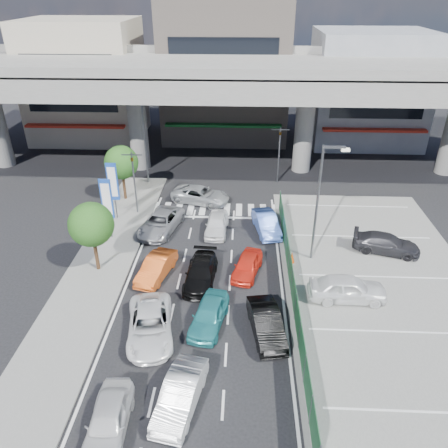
{
  "coord_description": "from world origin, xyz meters",
  "views": [
    {
      "loc": [
        2.25,
        -19.01,
        16.46
      ],
      "look_at": [
        1.07,
        6.46,
        2.27
      ],
      "focal_mm": 35.0,
      "sensor_mm": 36.0,
      "label": 1
    }
  ],
  "objects_px": {
    "hatch_white_back_mid": "(180,394)",
    "sedan_black_mid": "(201,273)",
    "tree_near": "(91,225)",
    "taxi_teal_mid": "(209,315)",
    "signboard_near": "(107,201)",
    "kei_truck_front_right": "(266,223)",
    "parked_sedan_white": "(347,288)",
    "traffic_light_right": "(280,141)",
    "signboard_far": "(113,183)",
    "street_lamp_right": "(321,195)",
    "traffic_light_left": "(133,168)",
    "hatch_black_mid_right": "(266,324)",
    "taxi_orange_left": "(156,267)",
    "street_lamp_left": "(146,134)",
    "tree_far": "(121,163)",
    "sedan_white_mid_left": "(150,325)",
    "traffic_cone": "(292,257)",
    "parked_sedan_dgrey": "(386,244)",
    "wagon_silver_front_left": "(161,223)",
    "crossing_wagon_silver": "(201,195)",
    "van_white_back_left": "(108,420)",
    "sedan_white_front_mid": "(217,224)",
    "taxi_orange_right": "(247,265)"
  },
  "relations": [
    {
      "from": "parked_sedan_white",
      "to": "traffic_light_left",
      "type": "bearing_deg",
      "value": 55.36
    },
    {
      "from": "kei_truck_front_right",
      "to": "parked_sedan_white",
      "type": "xyz_separation_m",
      "value": [
        4.42,
        -7.86,
        0.14
      ]
    },
    {
      "from": "kei_truck_front_right",
      "to": "street_lamp_left",
      "type": "bearing_deg",
      "value": 129.54
    },
    {
      "from": "tree_near",
      "to": "hatch_black_mid_right",
      "type": "relative_size",
      "value": 1.15
    },
    {
      "from": "signboard_far",
      "to": "hatch_white_back_mid",
      "type": "bearing_deg",
      "value": -66.77
    },
    {
      "from": "kei_truck_front_right",
      "to": "taxi_orange_left",
      "type": "bearing_deg",
      "value": -151.29
    },
    {
      "from": "wagon_silver_front_left",
      "to": "kei_truck_front_right",
      "type": "relative_size",
      "value": 1.19
    },
    {
      "from": "street_lamp_left",
      "to": "hatch_black_mid_right",
      "type": "bearing_deg",
      "value": -62.72
    },
    {
      "from": "wagon_silver_front_left",
      "to": "taxi_orange_left",
      "type": "bearing_deg",
      "value": -70.2
    },
    {
      "from": "street_lamp_right",
      "to": "tree_near",
      "type": "height_order",
      "value": "street_lamp_right"
    },
    {
      "from": "sedan_white_mid_left",
      "to": "taxi_teal_mid",
      "type": "height_order",
      "value": "sedan_white_mid_left"
    },
    {
      "from": "signboard_near",
      "to": "signboard_far",
      "type": "height_order",
      "value": "same"
    },
    {
      "from": "signboard_far",
      "to": "tree_near",
      "type": "distance_m",
      "value": 7.03
    },
    {
      "from": "tree_near",
      "to": "sedan_white_mid_left",
      "type": "xyz_separation_m",
      "value": [
        4.56,
        -5.78,
        -2.7
      ]
    },
    {
      "from": "parked_sedan_dgrey",
      "to": "taxi_orange_left",
      "type": "bearing_deg",
      "value": 118.6
    },
    {
      "from": "signboard_near",
      "to": "tree_near",
      "type": "height_order",
      "value": "tree_near"
    },
    {
      "from": "signboard_far",
      "to": "taxi_teal_mid",
      "type": "xyz_separation_m",
      "value": [
        8.19,
        -11.82,
        -2.38
      ]
    },
    {
      "from": "street_lamp_left",
      "to": "sedan_black_mid",
      "type": "relative_size",
      "value": 1.8
    },
    {
      "from": "hatch_white_back_mid",
      "to": "sedan_black_mid",
      "type": "xyz_separation_m",
      "value": [
        0.05,
        9.17,
        -0.05
      ]
    },
    {
      "from": "tree_far",
      "to": "hatch_black_mid_right",
      "type": "xyz_separation_m",
      "value": [
        11.47,
        -15.89,
        -2.7
      ]
    },
    {
      "from": "tree_far",
      "to": "hatch_white_back_mid",
      "type": "height_order",
      "value": "tree_far"
    },
    {
      "from": "street_lamp_right",
      "to": "van_white_back_left",
      "type": "relative_size",
      "value": 2.0
    },
    {
      "from": "traffic_light_left",
      "to": "signboard_near",
      "type": "height_order",
      "value": "traffic_light_left"
    },
    {
      "from": "taxi_teal_mid",
      "to": "kei_truck_front_right",
      "type": "distance_m",
      "value": 10.95
    },
    {
      "from": "tree_near",
      "to": "sedan_white_front_mid",
      "type": "height_order",
      "value": "tree_near"
    },
    {
      "from": "tree_far",
      "to": "hatch_white_back_mid",
      "type": "xyz_separation_m",
      "value": [
        7.54,
        -20.6,
        -2.7
      ]
    },
    {
      "from": "tree_near",
      "to": "signboard_near",
      "type": "bearing_deg",
      "value": 92.87
    },
    {
      "from": "sedan_black_mid",
      "to": "traffic_cone",
      "type": "relative_size",
      "value": 5.67
    },
    {
      "from": "street_lamp_right",
      "to": "tree_near",
      "type": "distance_m",
      "value": 14.38
    },
    {
      "from": "hatch_black_mid_right",
      "to": "parked_sedan_dgrey",
      "type": "distance_m",
      "value": 11.99
    },
    {
      "from": "sedan_white_front_mid",
      "to": "van_white_back_left",
      "type": "bearing_deg",
      "value": -98.7
    },
    {
      "from": "taxi_teal_mid",
      "to": "sedan_white_front_mid",
      "type": "height_order",
      "value": "taxi_teal_mid"
    },
    {
      "from": "hatch_white_back_mid",
      "to": "parked_sedan_white",
      "type": "height_order",
      "value": "parked_sedan_white"
    },
    {
      "from": "tree_near",
      "to": "taxi_teal_mid",
      "type": "distance_m",
      "value": 9.39
    },
    {
      "from": "street_lamp_right",
      "to": "traffic_cone",
      "type": "distance_m",
      "value": 4.63
    },
    {
      "from": "tree_far",
      "to": "parked_sedan_white",
      "type": "height_order",
      "value": "tree_far"
    },
    {
      "from": "taxi_orange_left",
      "to": "sedan_white_mid_left",
      "type": "bearing_deg",
      "value": -68.91
    },
    {
      "from": "tree_far",
      "to": "kei_truck_front_right",
      "type": "relative_size",
      "value": 1.15
    },
    {
      "from": "sedan_black_mid",
      "to": "tree_near",
      "type": "bearing_deg",
      "value": 175.36
    },
    {
      "from": "tree_near",
      "to": "wagon_silver_front_left",
      "type": "xyz_separation_m",
      "value": [
        3.19,
        5.29,
        -2.7
      ]
    },
    {
      "from": "traffic_light_left",
      "to": "sedan_black_mid",
      "type": "relative_size",
      "value": 1.17
    },
    {
      "from": "street_lamp_left",
      "to": "taxi_orange_right",
      "type": "bearing_deg",
      "value": -57.16
    },
    {
      "from": "traffic_light_right",
      "to": "crossing_wagon_silver",
      "type": "bearing_deg",
      "value": -145.1
    },
    {
      "from": "hatch_black_mid_right",
      "to": "taxi_orange_left",
      "type": "height_order",
      "value": "hatch_black_mid_right"
    },
    {
      "from": "kei_truck_front_right",
      "to": "traffic_light_right",
      "type": "bearing_deg",
      "value": 70.06
    },
    {
      "from": "tree_near",
      "to": "sedan_white_mid_left",
      "type": "distance_m",
      "value": 7.84
    },
    {
      "from": "street_lamp_left",
      "to": "sedan_white_mid_left",
      "type": "relative_size",
      "value": 1.61
    },
    {
      "from": "wagon_silver_front_left",
      "to": "street_lamp_left",
      "type": "bearing_deg",
      "value": 118.73
    },
    {
      "from": "signboard_far",
      "to": "tree_near",
      "type": "xyz_separation_m",
      "value": [
        0.6,
        -6.99,
        0.32
      ]
    },
    {
      "from": "kei_truck_front_right",
      "to": "traffic_cone",
      "type": "height_order",
      "value": "kei_truck_front_right"
    }
  ]
}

